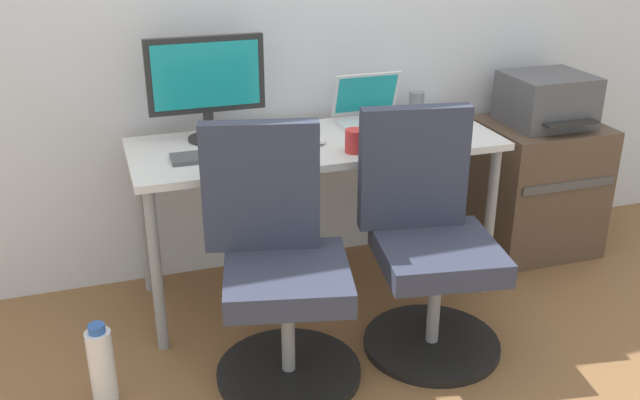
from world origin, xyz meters
TOP-DOWN VIEW (x-y plane):
  - ground_plane at (0.00, 0.00)m, footprint 5.28×5.28m
  - desk at (0.00, 0.00)m, footprint 1.54×0.59m
  - office_chair_left at (-0.31, -0.51)m, footprint 0.54×0.54m
  - office_chair_right at (0.28, -0.51)m, footprint 0.54×0.54m
  - side_cabinet at (1.18, 0.09)m, footprint 0.55×0.50m
  - printer at (1.18, 0.09)m, footprint 0.38×0.40m
  - water_bottle_on_floor at (-0.95, -0.50)m, footprint 0.09×0.09m
  - desktop_monitor at (-0.42, 0.15)m, footprint 0.48×0.18m
  - open_laptop at (0.31, 0.14)m, footprint 0.31×0.29m
  - keyboard_by_monitor at (-0.44, -0.08)m, footprint 0.34×0.12m
  - keyboard_by_laptop at (0.35, -0.21)m, footprint 0.34×0.12m
  - mouse_by_monitor at (-0.46, -0.22)m, footprint 0.06×0.10m
  - mouse_by_laptop at (0.00, -0.04)m, footprint 0.06×0.10m
  - coffee_mug at (0.10, -0.18)m, footprint 0.08×0.08m
  - pen_cup at (0.57, 0.23)m, footprint 0.07×0.07m
  - phone_near_monitor at (0.68, 0.10)m, footprint 0.07×0.14m

SIDE VIEW (x-z plane):
  - ground_plane at x=0.00m, z-range 0.00..0.00m
  - water_bottle_on_floor at x=-0.95m, z-range -0.01..0.30m
  - side_cabinet at x=1.18m, z-range 0.00..0.65m
  - office_chair_left at x=-0.31m, z-range -0.05..0.89m
  - office_chair_right at x=0.28m, z-range -0.05..0.89m
  - desk at x=0.00m, z-range 0.28..1.00m
  - phone_near_monitor at x=0.68m, z-range 0.71..0.72m
  - keyboard_by_monitor at x=-0.44m, z-range 0.71..0.73m
  - keyboard_by_laptop at x=0.35m, z-range 0.71..0.73m
  - mouse_by_monitor at x=-0.46m, z-range 0.71..0.75m
  - mouse_by_laptop at x=0.00m, z-range 0.71..0.75m
  - coffee_mug at x=0.10m, z-range 0.71..0.81m
  - pen_cup at x=0.57m, z-range 0.71..0.82m
  - open_laptop at x=0.31m, z-range 0.66..0.88m
  - printer at x=1.18m, z-range 0.65..0.89m
  - desktop_monitor at x=-0.42m, z-range 0.75..1.18m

